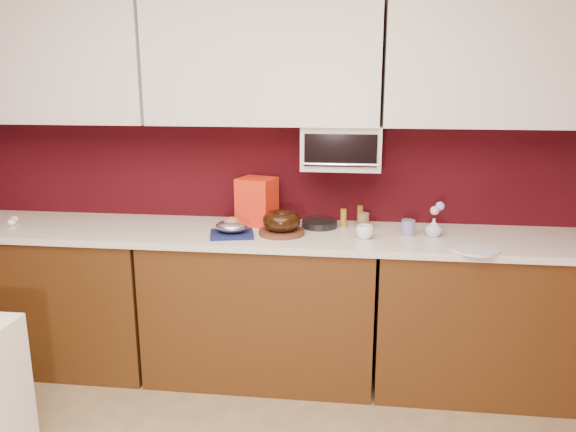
# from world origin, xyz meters

# --- Properties ---
(wall_back) EXTENTS (4.00, 0.02, 2.50)m
(wall_back) POSITION_xyz_m (0.00, 2.25, 1.25)
(wall_back) COLOR #38070D
(wall_back) RESTS_ON floor
(base_cabinet_left) EXTENTS (1.31, 0.58, 0.86)m
(base_cabinet_left) POSITION_xyz_m (-1.33, 1.94, 0.43)
(base_cabinet_left) COLOR #4A2A0E
(base_cabinet_left) RESTS_ON floor
(base_cabinet_center) EXTENTS (1.31, 0.58, 0.86)m
(base_cabinet_center) POSITION_xyz_m (0.00, 1.94, 0.43)
(base_cabinet_center) COLOR #4A2A0E
(base_cabinet_center) RESTS_ON floor
(base_cabinet_right) EXTENTS (1.31, 0.58, 0.86)m
(base_cabinet_right) POSITION_xyz_m (1.33, 1.94, 0.43)
(base_cabinet_right) COLOR #4A2A0E
(base_cabinet_right) RESTS_ON floor
(countertop) EXTENTS (4.00, 0.62, 0.04)m
(countertop) POSITION_xyz_m (0.00, 1.94, 0.88)
(countertop) COLOR silver
(countertop) RESTS_ON base_cabinet_center
(upper_cabinet_left) EXTENTS (1.31, 0.33, 0.70)m
(upper_cabinet_left) POSITION_xyz_m (-1.33, 2.08, 1.85)
(upper_cabinet_left) COLOR white
(upper_cabinet_left) RESTS_ON wall_back
(upper_cabinet_center) EXTENTS (1.31, 0.33, 0.70)m
(upper_cabinet_center) POSITION_xyz_m (0.00, 2.08, 1.85)
(upper_cabinet_center) COLOR white
(upper_cabinet_center) RESTS_ON wall_back
(upper_cabinet_right) EXTENTS (1.31, 0.33, 0.70)m
(upper_cabinet_right) POSITION_xyz_m (1.33, 2.08, 1.85)
(upper_cabinet_right) COLOR white
(upper_cabinet_right) RESTS_ON wall_back
(toaster_oven) EXTENTS (0.45, 0.30, 0.25)m
(toaster_oven) POSITION_xyz_m (0.45, 2.10, 1.38)
(toaster_oven) COLOR white
(toaster_oven) RESTS_ON upper_cabinet_center
(toaster_oven_door) EXTENTS (0.40, 0.02, 0.18)m
(toaster_oven_door) POSITION_xyz_m (0.45, 1.94, 1.38)
(toaster_oven_door) COLOR black
(toaster_oven_door) RESTS_ON toaster_oven
(toaster_oven_handle) EXTENTS (0.42, 0.02, 0.02)m
(toaster_oven_handle) POSITION_xyz_m (0.45, 1.93, 1.30)
(toaster_oven_handle) COLOR silver
(toaster_oven_handle) RESTS_ON toaster_oven
(cake_base) EXTENTS (0.27, 0.27, 0.02)m
(cake_base) POSITION_xyz_m (0.13, 1.89, 0.91)
(cake_base) COLOR #5C2D1B
(cake_base) RESTS_ON countertop
(bundt_cake) EXTENTS (0.27, 0.27, 0.09)m
(bundt_cake) POSITION_xyz_m (0.13, 1.89, 0.98)
(bundt_cake) COLOR black
(bundt_cake) RESTS_ON cake_base
(navy_towel) EXTENTS (0.28, 0.25, 0.02)m
(navy_towel) POSITION_xyz_m (-0.15, 1.83, 0.91)
(navy_towel) COLOR #141D4E
(navy_towel) RESTS_ON countertop
(foil_ham_nest) EXTENTS (0.21, 0.18, 0.07)m
(foil_ham_nest) POSITION_xyz_m (-0.15, 1.83, 0.96)
(foil_ham_nest) COLOR white
(foil_ham_nest) RESTS_ON navy_towel
(roasted_ham) EXTENTS (0.09, 0.08, 0.06)m
(roasted_ham) POSITION_xyz_m (-0.15, 1.83, 0.98)
(roasted_ham) COLOR #AF6050
(roasted_ham) RESTS_ON foil_ham_nest
(pandoro_box) EXTENTS (0.25, 0.24, 0.28)m
(pandoro_box) POSITION_xyz_m (-0.05, 2.10, 1.04)
(pandoro_box) COLOR red
(pandoro_box) RESTS_ON countertop
(dark_pan) EXTENTS (0.28, 0.28, 0.04)m
(dark_pan) POSITION_xyz_m (0.33, 2.07, 0.92)
(dark_pan) COLOR black
(dark_pan) RESTS_ON countertop
(coffee_mug) EXTENTS (0.10, 0.10, 0.09)m
(coffee_mug) POSITION_xyz_m (0.60, 1.86, 0.95)
(coffee_mug) COLOR white
(coffee_mug) RESTS_ON countertop
(blue_jar) EXTENTS (0.08, 0.08, 0.09)m
(blue_jar) POSITION_xyz_m (0.84, 1.95, 0.94)
(blue_jar) COLOR navy
(blue_jar) RESTS_ON countertop
(flower_vase) EXTENTS (0.08, 0.08, 0.12)m
(flower_vase) POSITION_xyz_m (0.98, 1.95, 0.96)
(flower_vase) COLOR silver
(flower_vase) RESTS_ON countertop
(flower_pink) EXTENTS (0.05, 0.05, 0.05)m
(flower_pink) POSITION_xyz_m (0.98, 1.95, 1.05)
(flower_pink) COLOR pink
(flower_pink) RESTS_ON flower_vase
(flower_blue) EXTENTS (0.05, 0.05, 0.05)m
(flower_blue) POSITION_xyz_m (1.01, 1.97, 1.07)
(flower_blue) COLOR #98AEF3
(flower_blue) RESTS_ON flower_vase
(china_plate) EXTENTS (0.24, 0.24, 0.01)m
(china_plate) POSITION_xyz_m (1.16, 1.70, 0.91)
(china_plate) COLOR white
(china_plate) RESTS_ON countertop
(amber_bottle) EXTENTS (0.05, 0.05, 0.11)m
(amber_bottle) POSITION_xyz_m (0.47, 2.10, 0.95)
(amber_bottle) COLOR olive
(amber_bottle) RESTS_ON countertop
(paper_cup) EXTENTS (0.08, 0.08, 0.10)m
(paper_cup) POSITION_xyz_m (0.59, 2.04, 0.95)
(paper_cup) COLOR olive
(paper_cup) RESTS_ON countertop
(egg_left) EXTENTS (0.06, 0.06, 0.04)m
(egg_left) POSITION_xyz_m (-1.51, 1.88, 0.92)
(egg_left) COLOR white
(egg_left) RESTS_ON countertop
(egg_right) EXTENTS (0.05, 0.04, 0.04)m
(egg_right) POSITION_xyz_m (-1.53, 1.96, 0.92)
(egg_right) COLOR silver
(egg_right) RESTS_ON countertop
(amber_bottle_tall) EXTENTS (0.04, 0.04, 0.12)m
(amber_bottle_tall) POSITION_xyz_m (0.57, 2.14, 0.96)
(amber_bottle_tall) COLOR brown
(amber_bottle_tall) RESTS_ON countertop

